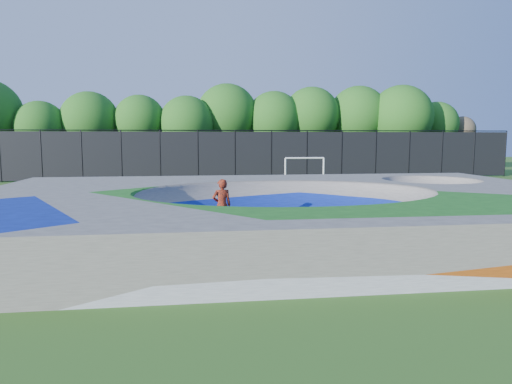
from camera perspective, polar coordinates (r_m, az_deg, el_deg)
ground at (r=16.78m, az=3.73°, el=-4.89°), size 120.00×120.00×0.00m
skate_deck at (r=16.65m, az=3.75°, el=-2.36°), size 22.00×14.00×1.50m
skater at (r=16.55m, az=-4.29°, el=-1.68°), size 0.77×0.57×1.92m
skateboard at (r=16.71m, az=-4.27°, el=-4.86°), size 0.80×0.33×0.05m
soccer_goal at (r=33.84m, az=6.10°, el=3.32°), size 3.01×0.12×1.99m
fence at (r=37.28m, az=-2.63°, el=4.77°), size 48.09×0.09×4.04m
treeline at (r=42.36m, az=-4.33°, el=9.20°), size 51.80×7.71×8.44m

